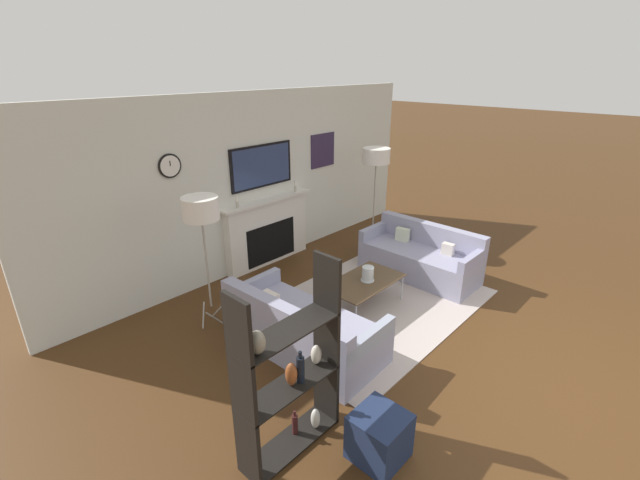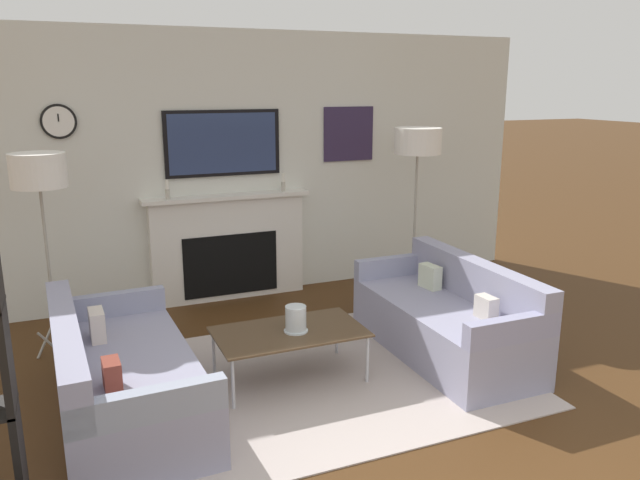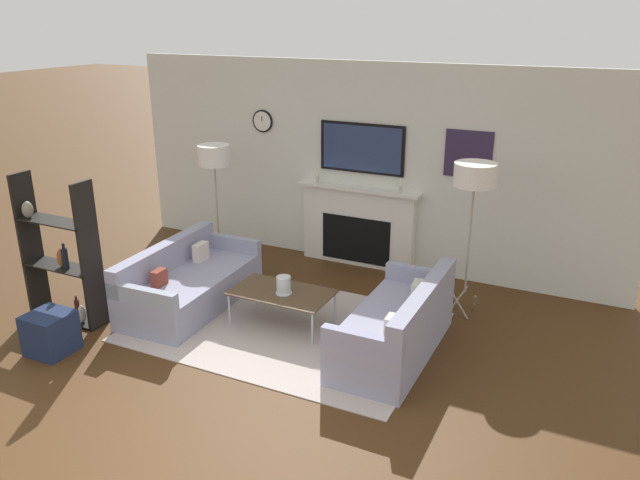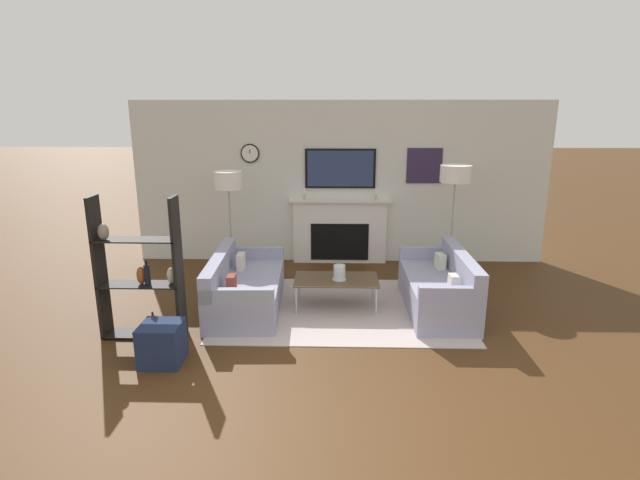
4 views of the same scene
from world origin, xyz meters
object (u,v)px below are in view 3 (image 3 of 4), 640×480
at_px(couch_right, 397,328).
at_px(shelf_unit, 61,256).
at_px(floor_lamp_right, 475,176).
at_px(coffee_table, 282,293).
at_px(ottoman, 50,333).
at_px(hurricane_candle, 284,286).
at_px(couch_left, 189,285).
at_px(floor_lamp_left, 214,157).

height_order(couch_right, shelf_unit, shelf_unit).
bearing_deg(floor_lamp_right, shelf_unit, -152.29).
relative_size(coffee_table, ottoman, 2.58).
bearing_deg(floor_lamp_right, couch_right, -108.35).
bearing_deg(ottoman, coffee_table, 40.65).
bearing_deg(floor_lamp_right, hurricane_candle, -145.58).
distance_m(couch_right, ottoman, 3.50).
bearing_deg(couch_right, hurricane_candle, 178.65).
distance_m(couch_left, ottoman, 1.61).
bearing_deg(ottoman, floor_lamp_right, 37.15).
bearing_deg(hurricane_candle, coffee_table, 145.38).
relative_size(hurricane_candle, floor_lamp_right, 0.11).
height_order(couch_left, floor_lamp_left, floor_lamp_left).
xyz_separation_m(hurricane_candle, shelf_unit, (-2.27, -0.92, 0.29)).
distance_m(shelf_unit, ottoman, 0.92).
xyz_separation_m(couch_left, floor_lamp_right, (2.97, 1.20, 1.36)).
bearing_deg(coffee_table, couch_right, -2.51).
xyz_separation_m(coffee_table, ottoman, (-1.81, -1.56, -0.16)).
relative_size(couch_right, hurricane_candle, 9.01).
height_order(hurricane_candle, floor_lamp_right, floor_lamp_right).
height_order(shelf_unit, ottoman, shelf_unit).
height_order(floor_lamp_left, ottoman, floor_lamp_left).
height_order(floor_lamp_left, shelf_unit, floor_lamp_left).
bearing_deg(ottoman, floor_lamp_left, 85.80).
distance_m(coffee_table, shelf_unit, 2.45).
bearing_deg(couch_left, couch_right, 0.03).
relative_size(couch_left, shelf_unit, 1.13).
height_order(couch_left, coffee_table, couch_left).
height_order(floor_lamp_right, ottoman, floor_lamp_right).
relative_size(hurricane_candle, floor_lamp_left, 0.12).
bearing_deg(ottoman, couch_left, 68.37).
relative_size(couch_left, hurricane_candle, 9.49).
distance_m(couch_left, floor_lamp_left, 1.78).
xyz_separation_m(hurricane_candle, ottoman, (-1.85, -1.53, -0.26)).
relative_size(couch_left, couch_right, 1.05).
height_order(hurricane_candle, floor_lamp_left, floor_lamp_left).
bearing_deg(shelf_unit, hurricane_candle, 22.03).
xyz_separation_m(floor_lamp_right, shelf_unit, (-3.98, -2.09, -0.85)).
height_order(coffee_table, shelf_unit, shelf_unit).
bearing_deg(couch_right, shelf_unit, -166.08).
xyz_separation_m(couch_left, coffee_table, (1.22, 0.06, 0.11)).
bearing_deg(shelf_unit, couch_left, 41.35).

